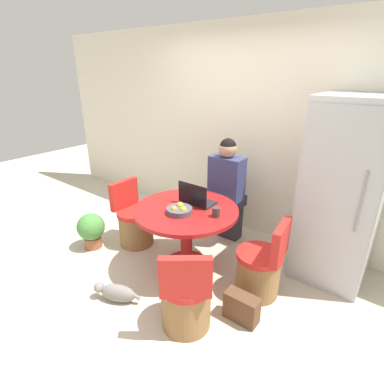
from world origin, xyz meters
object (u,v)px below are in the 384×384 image
Objects in this scene: laptop at (196,199)px; potted_plant at (91,229)px; chair_right_side at (260,269)px; chair_near_right_corner at (186,300)px; handbag at (242,308)px; refrigerator at (342,194)px; person_seated at (228,187)px; fruit_bowl at (179,210)px; chair_left_side at (135,223)px; dining_table at (186,224)px; cat at (116,293)px.

potted_plant is at bearing 24.74° from laptop.
chair_near_right_corner is (-0.31, -0.75, 0.00)m from chair_right_side.
laptop is at bearing 151.38° from handbag.
refrigerator is at bearing -150.82° from laptop.
refrigerator reaches higher than chair_right_side.
fruit_bowl is (-0.02, -0.89, 0.02)m from person_seated.
chair_right_side and chair_left_side have the same top height.
dining_table is 3.02× the size of laptop.
dining_table reaches higher than handbag.
person_seated is 1.47m from handbag.
cat is at bearing 77.83° from laptop.
chair_right_side is (-0.45, -0.75, -0.65)m from refrigerator.
person_seated is 4.43× the size of handbag.
person_seated is 2.99× the size of cat.
potted_plant is (-1.21, -1.15, -0.48)m from person_seated.
chair_right_side and chair_near_right_corner have the same top height.
fruit_bowl is (-1.25, -0.98, -0.17)m from refrigerator.
potted_plant is at bearing -167.29° from fruit_bowl.
chair_right_side is 2.67× the size of handbag.
chair_left_side is at bearing -76.86° from cat.
dining_table is 0.29m from laptop.
chair_right_side is at bearing 15.80° from fruit_bowl.
chair_near_right_corner is 2.67× the size of handbag.
chair_right_side is at bearing 94.78° from handbag.
handbag is at bearing -109.51° from refrigerator.
chair_near_right_corner is 1.07m from laptop.
dining_table is 0.25m from fruit_bowl.
chair_right_side is 0.44m from handbag.
chair_left_side is 1.72m from handbag.
refrigerator is 2.38m from cat.
fruit_bowl reaches higher than dining_table.
potted_plant is (-0.97, 0.43, 0.16)m from cat.
handbag is at bearing -100.03° from chair_left_side.
potted_plant is at bearing 43.69° from person_seated.
cat is (0.63, -0.83, -0.18)m from chair_left_side.
fruit_bowl is 1.06m from handbag.
cat is at bearing -131.14° from refrigerator.
potted_plant is (-1.17, -0.39, -0.28)m from dining_table.
chair_left_side is 1.80× the size of cat.
cat is 1.48× the size of handbag.
dining_table is 0.87m from chair_left_side.
dining_table reaches higher than cat.
person_seated reaches higher than chair_right_side.
cat is (-0.21, -0.70, -0.66)m from fruit_bowl.
person_seated is 1.72m from cat.
potted_plant is (-0.34, -0.40, -0.02)m from chair_left_side.
chair_right_side reaches higher than cat.
chair_right_side is 2.23× the size of laptop.
handbag is (0.84, -0.46, -0.65)m from laptop.
dining_table is 4.21× the size of fruit_bowl.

